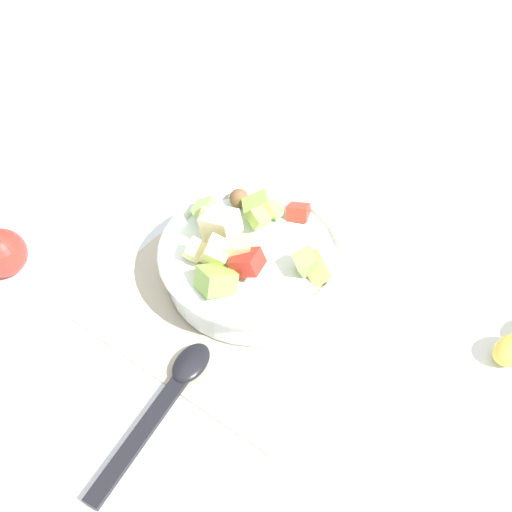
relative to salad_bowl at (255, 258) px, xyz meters
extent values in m
plane|color=silver|center=(-0.02, 0.00, -0.04)|extent=(2.40, 2.40, 0.00)
cube|color=#BCB299|center=(-0.02, 0.00, -0.04)|extent=(0.41, 0.31, 0.01)
cylinder|color=white|center=(0.00, 0.00, -0.01)|extent=(0.22, 0.22, 0.05)
torus|color=white|center=(0.00, 0.00, 0.01)|extent=(0.24, 0.24, 0.02)
cube|color=#9EC656|center=(-0.03, -0.01, 0.04)|extent=(0.03, 0.03, 0.03)
cube|color=#93C160|center=(-0.01, 0.07, 0.03)|extent=(0.05, 0.04, 0.04)
cube|color=#E5D684|center=(0.03, -0.01, 0.04)|extent=(0.04, 0.04, 0.03)
sphere|color=brown|center=(-0.06, -0.07, 0.03)|extent=(0.04, 0.04, 0.04)
cube|color=#9EC656|center=(-0.05, -0.03, 0.03)|extent=(0.05, 0.06, 0.04)
cube|color=#E5D684|center=(-0.02, 0.09, 0.03)|extent=(0.05, 0.06, 0.06)
cube|color=#A3CC6B|center=(-0.01, -0.08, 0.03)|extent=(0.04, 0.04, 0.04)
cube|color=red|center=(0.04, 0.02, 0.04)|extent=(0.04, 0.04, 0.04)
cube|color=#E5D684|center=(0.05, -0.05, 0.03)|extent=(0.03, 0.03, 0.03)
cube|color=#BC3828|center=(-0.08, 0.01, 0.02)|extent=(0.04, 0.04, 0.03)
cube|color=#A3CC6B|center=(-0.06, -0.01, 0.03)|extent=(0.02, 0.02, 0.02)
cube|color=beige|center=(0.01, -0.04, 0.04)|extent=(0.04, 0.05, 0.04)
cube|color=#8CB74C|center=(0.07, -0.01, 0.03)|extent=(0.06, 0.05, 0.05)
cube|color=#E5D684|center=(0.05, -0.02, 0.04)|extent=(0.04, 0.04, 0.04)
cube|color=beige|center=(0.00, -0.07, 0.04)|extent=(0.03, 0.03, 0.03)
ellipsoid|color=black|center=(0.15, 0.02, -0.03)|extent=(0.06, 0.04, 0.01)
cube|color=black|center=(0.25, 0.03, -0.03)|extent=(0.16, 0.04, 0.01)
sphere|color=red|center=(0.18, -0.28, -0.01)|extent=(0.06, 0.06, 0.06)
camera|label=1|loc=(0.40, 0.29, 0.53)|focal=40.41mm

